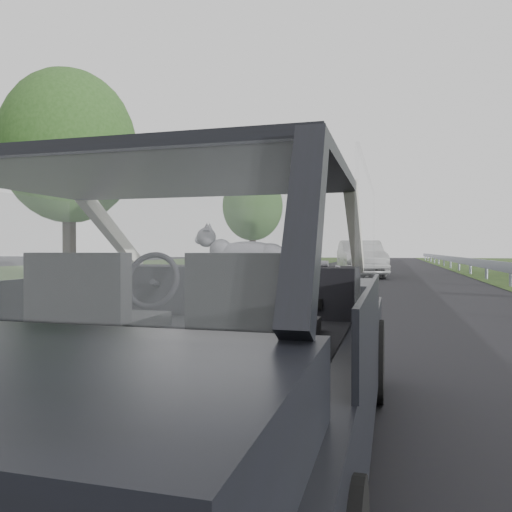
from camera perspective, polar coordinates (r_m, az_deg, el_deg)
The scene contains 10 objects.
ground at distance 2.80m, azimuth -7.21°, elevation -22.51°, with size 140.00×140.00×0.00m, color black.
subject_car at distance 2.60m, azimuth -7.23°, elevation -7.65°, with size 1.80×4.00×1.45m, color black.
dashboard at distance 3.17m, azimuth -2.89°, elevation -3.87°, with size 1.58×0.45×0.30m, color black.
driver_seat at distance 2.51m, azimuth -18.29°, elevation -4.41°, with size 0.50×0.72×0.42m, color black.
passenger_seat at distance 2.18m, azimuth -0.39°, elevation -5.16°, with size 0.50×0.72×0.42m, color black.
steering_wheel at distance 3.04m, azimuth -11.82°, elevation -2.75°, with size 0.36×0.36×0.04m, color black.
cat at distance 3.15m, azimuth -0.90°, elevation 0.46°, with size 0.61×0.19×0.27m, color gray.
other_car at distance 21.06m, azimuth 11.87°, elevation -0.28°, with size 1.80×4.55×1.50m, color #A7A8A9.
tree_5 at distance 21.54m, azimuth -20.59°, elevation 8.48°, with size 5.32×5.32×8.07m, color #26491B, non-canonical shape.
tree_6 at distance 35.48m, azimuth -0.39°, elevation 4.17°, with size 4.29×4.29×6.50m, color #26491B, non-canonical shape.
Camera 1 is at (0.99, -2.38, 1.10)m, focal length 35.00 mm.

